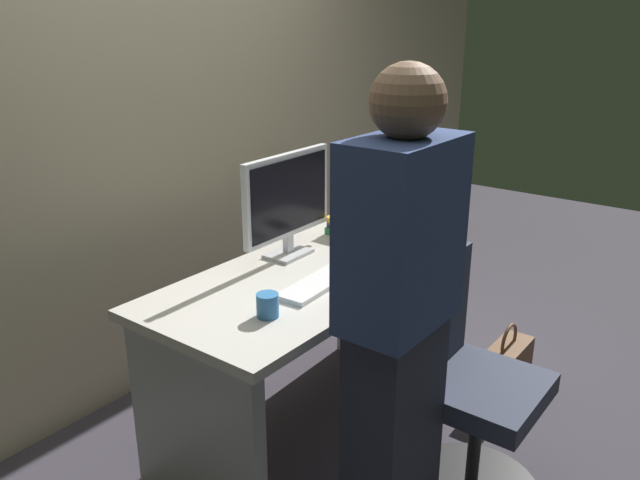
# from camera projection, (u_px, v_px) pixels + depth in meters

# --- Properties ---
(ground_plane) EXTENTS (9.00, 9.00, 0.00)m
(ground_plane) POSITION_uv_depth(u_px,v_px,m) (311.00, 426.00, 2.89)
(ground_plane) COLOR #3D3842
(wall_back) EXTENTS (6.40, 0.10, 3.00)m
(wall_back) POSITION_uv_depth(u_px,v_px,m) (150.00, 74.00, 2.92)
(wall_back) COLOR tan
(wall_back) RESTS_ON ground
(desk) EXTENTS (1.46, 0.71, 0.75)m
(desk) POSITION_uv_depth(u_px,v_px,m) (311.00, 322.00, 2.72)
(desk) COLOR beige
(desk) RESTS_ON ground
(office_chair) EXTENTS (0.52, 0.52, 0.94)m
(office_chair) POSITION_uv_depth(u_px,v_px,m) (465.00, 391.00, 2.39)
(office_chair) COLOR black
(office_chair) RESTS_ON ground
(person_at_desk) EXTENTS (0.40, 0.24, 1.64)m
(person_at_desk) POSITION_uv_depth(u_px,v_px,m) (398.00, 324.00, 2.00)
(person_at_desk) COLOR #262838
(person_at_desk) RESTS_ON ground
(monitor) EXTENTS (0.54, 0.14, 0.46)m
(monitor) POSITION_uv_depth(u_px,v_px,m) (288.00, 199.00, 2.73)
(monitor) COLOR silver
(monitor) RESTS_ON desk
(keyboard) EXTENTS (0.44, 0.15, 0.02)m
(keyboard) POSITION_uv_depth(u_px,v_px,m) (320.00, 282.00, 2.51)
(keyboard) COLOR white
(keyboard) RESTS_ON desk
(mouse) EXTENTS (0.06, 0.10, 0.03)m
(mouse) POSITION_uv_depth(u_px,v_px,m) (364.00, 259.00, 2.73)
(mouse) COLOR white
(mouse) RESTS_ON desk
(cup_near_keyboard) EXTENTS (0.08, 0.08, 0.09)m
(cup_near_keyboard) POSITION_uv_depth(u_px,v_px,m) (268.00, 305.00, 2.24)
(cup_near_keyboard) COLOR #3372B2
(cup_near_keyboard) RESTS_ON desk
(book_stack) EXTENTS (0.20, 0.17, 0.09)m
(book_stack) POSITION_uv_depth(u_px,v_px,m) (347.00, 224.00, 3.09)
(book_stack) COLOR #338C59
(book_stack) RESTS_ON desk
(cell_phone) EXTENTS (0.11, 0.16, 0.01)m
(cell_phone) POSITION_uv_depth(u_px,v_px,m) (393.00, 252.00, 2.85)
(cell_phone) COLOR black
(cell_phone) RESTS_ON desk
(handbag) EXTENTS (0.34, 0.14, 0.38)m
(handbag) POSITION_uv_depth(u_px,v_px,m) (506.00, 369.00, 3.09)
(handbag) COLOR brown
(handbag) RESTS_ON ground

